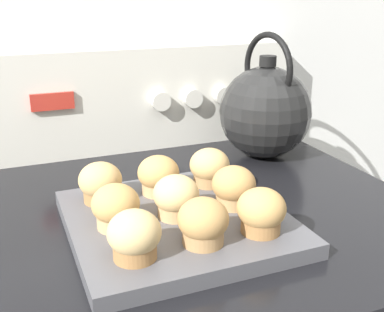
# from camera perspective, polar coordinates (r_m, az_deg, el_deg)

# --- Properties ---
(wall_back) EXTENTS (8.00, 0.05, 2.40)m
(wall_back) POSITION_cam_1_polar(r_m,az_deg,el_deg) (1.04, -8.54, 17.46)
(wall_back) COLOR silver
(wall_back) RESTS_ON ground_plane
(control_panel) EXTENTS (0.71, 0.07, 0.21)m
(control_panel) POSITION_cam_1_polar(r_m,az_deg,el_deg) (1.01, -7.17, 6.65)
(control_panel) COLOR silver
(control_panel) RESTS_ON stove_range
(muffin_pan) EXTENTS (0.30, 0.30, 0.02)m
(muffin_pan) POSITION_cam_1_polar(r_m,az_deg,el_deg) (0.69, -1.79, -7.83)
(muffin_pan) COLOR #4C4C51
(muffin_pan) RESTS_ON stove_range
(muffin_r0_c0) EXTENTS (0.06, 0.06, 0.06)m
(muffin_r0_c0) POSITION_cam_1_polar(r_m,az_deg,el_deg) (0.57, -6.85, -9.40)
(muffin_r0_c0) COLOR olive
(muffin_r0_c0) RESTS_ON muffin_pan
(muffin_r0_c1) EXTENTS (0.06, 0.06, 0.06)m
(muffin_r0_c1) POSITION_cam_1_polar(r_m,az_deg,el_deg) (0.60, 1.33, -7.88)
(muffin_r0_c1) COLOR #A37A4C
(muffin_r0_c1) RESTS_ON muffin_pan
(muffin_r0_c2) EXTENTS (0.06, 0.06, 0.06)m
(muffin_r0_c2) POSITION_cam_1_polar(r_m,az_deg,el_deg) (0.63, 8.21, -6.56)
(muffin_r0_c2) COLOR olive
(muffin_r0_c2) RESTS_ON muffin_pan
(muffin_r1_c0) EXTENTS (0.06, 0.06, 0.06)m
(muffin_r1_c0) POSITION_cam_1_polar(r_m,az_deg,el_deg) (0.65, -9.02, -6.01)
(muffin_r1_c0) COLOR tan
(muffin_r1_c0) RESTS_ON muffin_pan
(muffin_r1_c1) EXTENTS (0.06, 0.06, 0.06)m
(muffin_r1_c1) POSITION_cam_1_polar(r_m,az_deg,el_deg) (0.67, -1.89, -4.91)
(muffin_r1_c1) COLOR tan
(muffin_r1_c1) RESTS_ON muffin_pan
(muffin_r1_c2) EXTENTS (0.06, 0.06, 0.06)m
(muffin_r1_c2) POSITION_cam_1_polar(r_m,az_deg,el_deg) (0.70, 4.97, -3.71)
(muffin_r1_c2) COLOR tan
(muffin_r1_c2) RESTS_ON muffin_pan
(muffin_r2_c0) EXTENTS (0.06, 0.06, 0.06)m
(muffin_r2_c0) POSITION_cam_1_polar(r_m,az_deg,el_deg) (0.73, -10.80, -3.16)
(muffin_r2_c0) COLOR olive
(muffin_r2_c0) RESTS_ON muffin_pan
(muffin_r2_c1) EXTENTS (0.06, 0.06, 0.06)m
(muffin_r2_c1) POSITION_cam_1_polar(r_m,az_deg,el_deg) (0.74, -4.00, -2.34)
(muffin_r2_c1) COLOR tan
(muffin_r2_c1) RESTS_ON muffin_pan
(muffin_r2_c2) EXTENTS (0.06, 0.06, 0.06)m
(muffin_r2_c2) POSITION_cam_1_polar(r_m,az_deg,el_deg) (0.78, 2.09, -1.38)
(muffin_r2_c2) COLOR #A37A4C
(muffin_r2_c2) RESTS_ON muffin_pan
(tea_kettle) EXTENTS (0.18, 0.22, 0.25)m
(tea_kettle) POSITION_cam_1_polar(r_m,az_deg,el_deg) (0.97, 8.62, 5.37)
(tea_kettle) COLOR black
(tea_kettle) RESTS_ON stove_range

